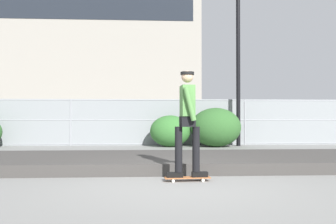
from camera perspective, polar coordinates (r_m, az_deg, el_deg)
The scene contains 12 objects.
ground_plane at distance 6.21m, azimuth 1.41°, elevation -11.15°, with size 120.00×120.00×0.00m, color slate.
gravel_berm at distance 8.59m, azimuth 0.05°, elevation -7.49°, with size 16.32×3.10×0.23m, color #3D3A38.
skateboard at distance 6.59m, azimuth 2.99°, elevation -10.06°, with size 0.81×0.24×0.07m.
skater at distance 6.50m, azimuth 2.98°, elevation -0.60°, with size 0.72×0.59×1.86m.
chain_fence at distance 14.91m, azimuth -1.41°, elevation -1.54°, with size 21.04×0.06×1.85m.
street_lamp at distance 15.20m, azimuth 10.70°, elevation 12.01°, with size 0.44×0.44×7.28m.
parked_car_near at distance 17.46m, azimuth -10.80°, elevation -1.74°, with size 4.51×2.18×1.66m.
parked_car_mid at distance 17.40m, azimuth 7.69°, elevation -1.75°, with size 4.41×1.97×1.66m.
parked_car_far at distance 19.44m, azimuth 23.88°, elevation -1.59°, with size 4.48×2.11×1.66m.
library_building at distance 50.05m, azimuth -9.97°, elevation 10.16°, with size 23.80×14.90×21.32m.
shrub_center at distance 14.14m, azimuth 0.35°, elevation -2.94°, with size 1.54×1.26×1.19m.
shrub_right at distance 14.17m, azimuth 7.34°, elevation -2.35°, with size 1.91×1.56×1.48m.
Camera 1 is at (-0.51, -6.09, 1.11)m, focal length 39.75 mm.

